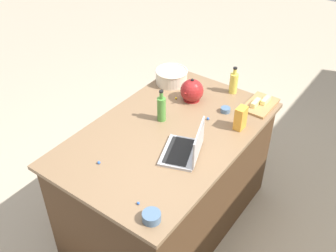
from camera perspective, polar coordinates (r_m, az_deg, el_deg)
name	(u,v)px	position (r m, az deg, el deg)	size (l,w,h in m)	color
ground_plane	(168,217)	(3.37, 0.00, -13.02)	(12.00, 12.00, 0.00)	#B7A88E
island_counter	(168,178)	(3.04, 0.00, -7.53)	(1.60, 1.02, 0.90)	#4C331E
laptop	(186,149)	(2.53, 2.65, -3.32)	(0.37, 0.32, 0.22)	#B7B7BC
mixing_bowl_large	(171,76)	(3.27, 0.50, 7.20)	(0.27, 0.27, 0.12)	beige
bottle_olive	(161,108)	(2.80, -0.95, 2.56)	(0.06, 0.06, 0.25)	#4C8C38
bottle_oil	(234,83)	(3.16, 9.44, 6.19)	(0.06, 0.06, 0.22)	#DBC64C
kettle	(192,91)	(3.04, 3.46, 5.07)	(0.21, 0.18, 0.20)	maroon
cutting_board	(260,105)	(3.08, 13.13, 3.01)	(0.31, 0.19, 0.02)	#AD7F4C
butter_stick_left	(256,103)	(3.05, 12.54, 3.28)	(0.11, 0.04, 0.04)	#F4E58C
butter_stick_right	(266,100)	(3.09, 13.90, 3.62)	(0.11, 0.04, 0.04)	#F4E58C
ramekin_small	(152,217)	(2.17, -2.39, -12.94)	(0.10, 0.10, 0.05)	slate
ramekin_medium	(226,110)	(2.96, 8.29, 2.33)	(0.07, 0.07, 0.04)	slate
candy_bag	(241,118)	(2.78, 10.41, 1.14)	(0.09, 0.06, 0.17)	gold
candy_0	(176,98)	(3.08, 1.16, 4.04)	(0.02, 0.02, 0.02)	yellow
candy_1	(138,203)	(2.26, -4.31, -11.03)	(0.02, 0.02, 0.02)	blue
candy_2	(186,75)	(3.39, 2.62, 7.32)	(0.01, 0.01, 0.01)	red
candy_3	(194,86)	(3.25, 3.74, 5.80)	(0.01, 0.01, 0.01)	orange
candy_4	(208,119)	(2.87, 5.79, 1.05)	(0.02, 0.02, 0.02)	blue
candy_5	(99,163)	(2.52, -9.94, -5.21)	(0.02, 0.02, 0.02)	blue
candy_6	(200,84)	(3.27, 4.60, 6.02)	(0.02, 0.02, 0.02)	#CC3399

